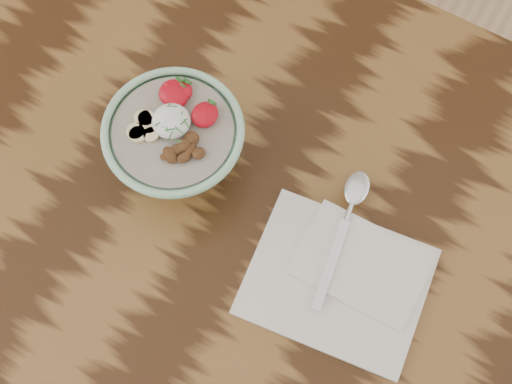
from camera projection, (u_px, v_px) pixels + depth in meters
table at (240, 239)px, 106.44cm from camera, size 160.00×90.00×75.00cm
breakfast_bowl at (176, 142)px, 94.84cm from camera, size 18.58×18.58×12.36cm
napkin at (342, 278)px, 94.28cm from camera, size 25.19×21.35×1.42cm
spoon at (351, 207)px, 96.42cm from camera, size 5.67×20.45×1.07cm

